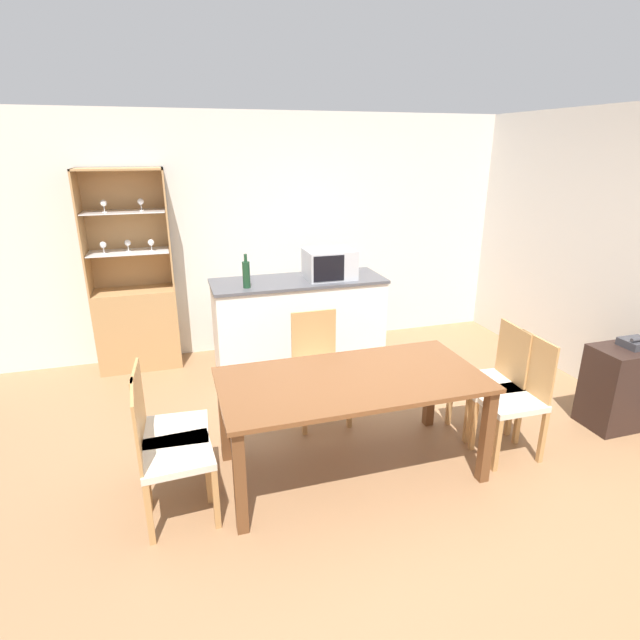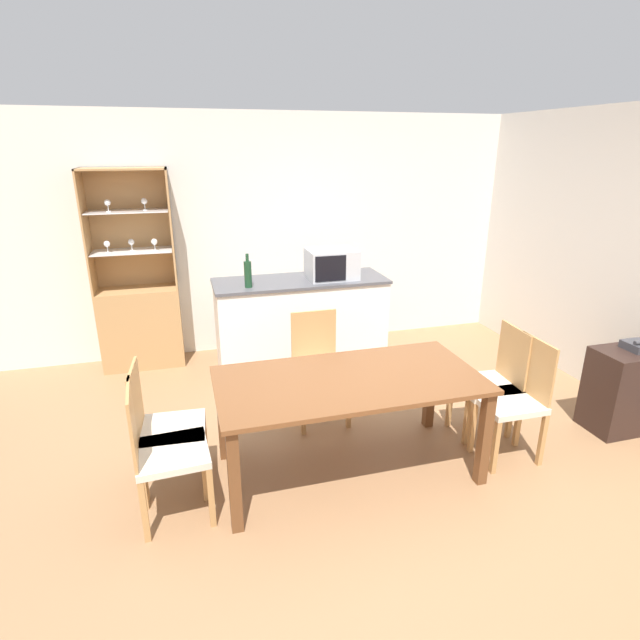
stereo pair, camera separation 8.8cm
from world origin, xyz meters
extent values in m
plane|color=#936B47|center=(0.00, 0.00, 0.00)|extent=(18.00, 18.00, 0.00)
cube|color=silver|center=(0.00, 2.63, 1.27)|extent=(6.80, 0.06, 2.55)
cube|color=white|center=(-0.02, 1.90, 0.46)|extent=(1.70, 0.59, 0.91)
cube|color=#4C4C51|center=(-0.02, 1.90, 0.93)|extent=(1.73, 0.62, 0.03)
cube|color=tan|center=(-1.61, 2.40, 0.41)|extent=(0.80, 0.40, 0.83)
cube|color=tan|center=(-1.61, 2.59, 1.42)|extent=(0.80, 0.02, 1.18)
cube|color=tan|center=(-2.01, 2.40, 1.42)|extent=(0.02, 0.40, 1.18)
cube|color=tan|center=(-1.22, 2.40, 1.42)|extent=(0.02, 0.40, 1.18)
cube|color=tan|center=(-1.61, 2.40, 2.00)|extent=(0.80, 0.40, 0.02)
cube|color=white|center=(-1.61, 2.40, 1.22)|extent=(0.76, 0.35, 0.01)
cube|color=white|center=(-1.61, 2.40, 1.61)|extent=(0.76, 0.35, 0.01)
cylinder|color=white|center=(-1.83, 2.36, 1.23)|extent=(0.04, 0.04, 0.01)
cylinder|color=white|center=(-1.83, 2.36, 1.26)|extent=(0.01, 0.01, 0.06)
sphere|color=white|center=(-1.83, 2.36, 1.31)|extent=(0.06, 0.06, 0.06)
cylinder|color=white|center=(-1.78, 2.37, 1.62)|extent=(0.04, 0.04, 0.01)
cylinder|color=white|center=(-1.78, 2.37, 1.65)|extent=(0.01, 0.01, 0.06)
sphere|color=white|center=(-1.78, 2.37, 1.70)|extent=(0.06, 0.06, 0.06)
cylinder|color=white|center=(-1.61, 2.40, 1.23)|extent=(0.04, 0.04, 0.01)
cylinder|color=white|center=(-1.61, 2.40, 1.26)|extent=(0.01, 0.01, 0.06)
sphere|color=white|center=(-1.61, 2.40, 1.31)|extent=(0.06, 0.06, 0.06)
cylinder|color=white|center=(-1.45, 2.41, 1.62)|extent=(0.04, 0.04, 0.01)
cylinder|color=white|center=(-1.45, 2.41, 1.65)|extent=(0.01, 0.01, 0.06)
sphere|color=white|center=(-1.45, 2.41, 1.70)|extent=(0.06, 0.06, 0.06)
cylinder|color=white|center=(-1.39, 2.35, 1.23)|extent=(0.04, 0.04, 0.01)
cylinder|color=white|center=(-1.39, 2.35, 1.26)|extent=(0.01, 0.01, 0.06)
sphere|color=white|center=(-1.39, 2.35, 1.31)|extent=(0.06, 0.06, 0.06)
cube|color=brown|center=(-0.13, 0.07, 0.71)|extent=(1.79, 0.89, 0.03)
cube|color=brown|center=(-0.97, -0.32, 0.35)|extent=(0.07, 0.07, 0.69)
cube|color=brown|center=(0.70, -0.32, 0.35)|extent=(0.07, 0.07, 0.69)
cube|color=brown|center=(-0.97, 0.45, 0.35)|extent=(0.07, 0.07, 0.69)
cube|color=brown|center=(0.70, 0.45, 0.35)|extent=(0.07, 0.07, 0.69)
cube|color=beige|center=(1.04, -0.07, 0.44)|extent=(0.43, 0.43, 0.05)
cube|color=#B7844C|center=(1.25, -0.07, 0.68)|extent=(0.02, 0.39, 0.44)
cube|color=#B7844C|center=(0.85, -0.26, 0.21)|extent=(0.04, 0.04, 0.42)
cube|color=#B7844C|center=(0.86, 0.13, 0.21)|extent=(0.04, 0.04, 0.42)
cube|color=#B7844C|center=(1.23, -0.26, 0.21)|extent=(0.04, 0.04, 0.42)
cube|color=#B7844C|center=(1.24, 0.12, 0.21)|extent=(0.04, 0.04, 0.42)
cube|color=beige|center=(-1.31, -0.07, 0.44)|extent=(0.45, 0.45, 0.05)
cube|color=#B7844C|center=(-1.51, -0.08, 0.68)|extent=(0.04, 0.39, 0.44)
cube|color=#B7844C|center=(-1.13, 0.13, 0.21)|extent=(0.04, 0.04, 0.42)
cube|color=#B7844C|center=(-1.10, -0.25, 0.21)|extent=(0.04, 0.04, 0.42)
cube|color=#B7844C|center=(-1.51, 0.11, 0.21)|extent=(0.04, 0.04, 0.42)
cube|color=#B7844C|center=(-1.49, -0.27, 0.21)|extent=(0.04, 0.04, 0.42)
cube|color=beige|center=(-0.13, 0.80, 0.44)|extent=(0.42, 0.42, 0.05)
cube|color=#B7844C|center=(-0.13, 1.00, 0.68)|extent=(0.39, 0.02, 0.44)
cube|color=#B7844C|center=(0.06, 0.60, 0.21)|extent=(0.04, 0.04, 0.42)
cube|color=#B7844C|center=(-0.32, 0.61, 0.21)|extent=(0.04, 0.04, 0.42)
cube|color=#B7844C|center=(0.06, 0.98, 0.21)|extent=(0.04, 0.04, 0.42)
cube|color=#B7844C|center=(-0.32, 0.99, 0.21)|extent=(0.04, 0.04, 0.42)
cube|color=beige|center=(1.04, 0.20, 0.44)|extent=(0.45, 0.45, 0.05)
cube|color=#B7844C|center=(1.25, 0.19, 0.68)|extent=(0.04, 0.39, 0.44)
cube|color=#B7844C|center=(0.84, 0.02, 0.21)|extent=(0.04, 0.04, 0.42)
cube|color=#B7844C|center=(0.87, 0.40, 0.21)|extent=(0.04, 0.04, 0.42)
cube|color=#B7844C|center=(1.22, 0.00, 0.21)|extent=(0.04, 0.04, 0.42)
cube|color=#B7844C|center=(1.25, 0.38, 0.21)|extent=(0.04, 0.04, 0.42)
cube|color=beige|center=(-1.31, 0.20, 0.44)|extent=(0.45, 0.45, 0.05)
cube|color=#B7844C|center=(-1.51, 0.21, 0.68)|extent=(0.04, 0.39, 0.44)
cube|color=#B7844C|center=(-1.10, 0.38, 0.21)|extent=(0.04, 0.04, 0.42)
cube|color=#B7844C|center=(-1.13, 0.00, 0.21)|extent=(0.04, 0.04, 0.42)
cube|color=#B7844C|center=(-1.49, 0.40, 0.21)|extent=(0.04, 0.04, 0.42)
cube|color=#B7844C|center=(-1.51, 0.02, 0.21)|extent=(0.04, 0.04, 0.42)
cube|color=#B7BABF|center=(0.29, 1.87, 1.09)|extent=(0.48, 0.38, 0.29)
cube|color=black|center=(0.23, 1.68, 1.09)|extent=(0.31, 0.01, 0.25)
cylinder|color=#193D23|center=(-0.56, 1.75, 1.07)|extent=(0.07, 0.07, 0.25)
cylinder|color=#193D23|center=(-0.56, 1.75, 1.23)|extent=(0.03, 0.03, 0.07)
cube|color=black|center=(2.24, 0.00, 0.34)|extent=(0.62, 0.36, 0.69)
cube|color=#32211C|center=(2.24, 0.00, 0.38)|extent=(0.58, 0.32, 0.02)
cube|color=#38383D|center=(2.27, 0.01, 0.72)|extent=(0.23, 0.19, 0.06)
camera|label=1|loc=(-1.23, -2.78, 2.20)|focal=28.00mm
camera|label=2|loc=(-1.14, -2.81, 2.20)|focal=28.00mm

